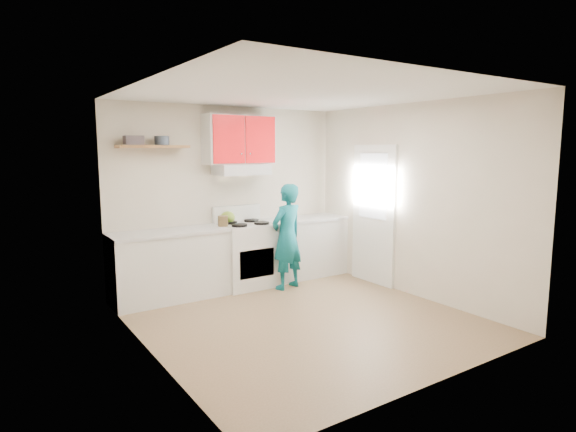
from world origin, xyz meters
TOP-DOWN VIEW (x-y plane):
  - floor at (0.00, 0.00)m, footprint 3.80×3.80m
  - ceiling at (0.00, 0.00)m, footprint 3.60×3.80m
  - back_wall at (0.00, 1.90)m, footprint 3.60×0.04m
  - front_wall at (0.00, -1.90)m, footprint 3.60×0.04m
  - left_wall at (-1.80, 0.00)m, footprint 0.04×3.80m
  - right_wall at (1.80, 0.00)m, footprint 0.04×3.80m
  - door at (1.78, 0.70)m, footprint 0.05×0.85m
  - door_glass at (1.75, 0.70)m, footprint 0.01×0.55m
  - counter_left at (-1.04, 1.60)m, footprint 1.52×0.60m
  - counter_right at (1.14, 1.60)m, footprint 1.32×0.60m
  - stove at (0.10, 1.57)m, footprint 0.76×0.65m
  - range_hood at (0.10, 1.68)m, footprint 0.76×0.44m
  - upper_cabinets at (0.10, 1.73)m, footprint 1.02×0.33m
  - shelf at (-1.15, 1.75)m, footprint 0.90×0.30m
  - books at (-1.40, 1.72)m, footprint 0.23×0.16m
  - tin at (-1.04, 1.71)m, footprint 0.22×0.22m
  - kettle at (-0.09, 1.75)m, footprint 0.27×0.27m
  - crock at (-0.27, 1.55)m, footprint 0.16×0.16m
  - cutting_board at (0.96, 1.62)m, footprint 0.34×0.29m
  - silicone_mat at (1.46, 1.59)m, footprint 0.33×0.30m
  - person at (0.54, 1.15)m, footprint 0.62×0.48m

SIDE VIEW (x-z plane):
  - floor at x=0.00m, z-range 0.00..0.00m
  - counter_left at x=-1.04m, z-range 0.00..0.90m
  - counter_right at x=1.14m, z-range 0.00..0.90m
  - stove at x=0.10m, z-range 0.00..0.92m
  - person at x=0.54m, z-range 0.00..1.51m
  - silicone_mat at x=1.46m, z-range 0.90..0.91m
  - cutting_board at x=0.96m, z-range 0.90..0.92m
  - crock at x=-0.27m, z-range 0.90..1.07m
  - kettle at x=-0.09m, z-range 0.92..1.10m
  - door at x=1.78m, z-range 0.00..2.05m
  - back_wall at x=0.00m, z-range 0.00..2.60m
  - front_wall at x=0.00m, z-range 0.00..2.60m
  - left_wall at x=-1.80m, z-range 0.00..2.60m
  - right_wall at x=1.80m, z-range 0.00..2.60m
  - door_glass at x=1.75m, z-range 0.98..1.92m
  - range_hood at x=0.10m, z-range 1.62..1.77m
  - shelf at x=-1.15m, z-range 2.00..2.04m
  - tin at x=-1.04m, z-range 2.04..2.15m
  - books at x=-1.40m, z-range 2.04..2.16m
  - upper_cabinets at x=0.10m, z-range 1.77..2.47m
  - ceiling at x=0.00m, z-range 2.58..2.62m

